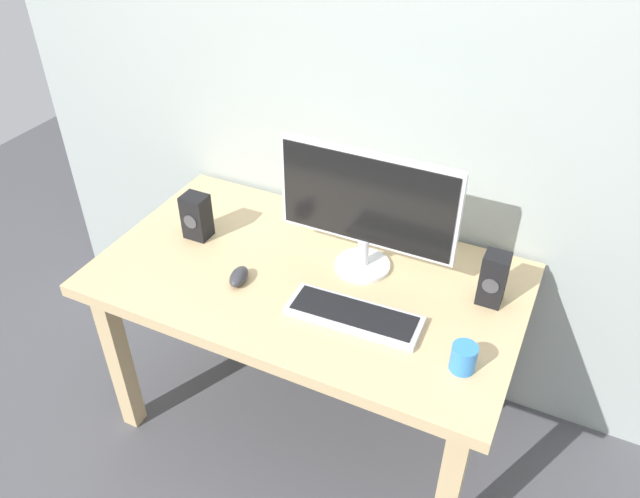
{
  "coord_description": "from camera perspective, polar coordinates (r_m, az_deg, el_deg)",
  "views": [
    {
      "loc": [
        0.73,
        -1.42,
        2.02
      ],
      "look_at": [
        0.04,
        0.0,
        0.85
      ],
      "focal_mm": 34.9,
      "sensor_mm": 36.0,
      "label": 1
    }
  ],
  "objects": [
    {
      "name": "ground_plane",
      "position": [
        2.57,
        -0.92,
        -15.0
      ],
      "size": [
        6.0,
        6.0,
        0.0
      ],
      "primitive_type": "plane",
      "color": "#4C4C51"
    },
    {
      "name": "desk",
      "position": [
        2.11,
        -1.08,
        -4.24
      ],
      "size": [
        1.4,
        0.8,
        0.73
      ],
      "color": "tan",
      "rests_on": "ground_plane"
    },
    {
      "name": "monitor",
      "position": [
        1.96,
        4.29,
        3.91
      ],
      "size": [
        0.59,
        0.18,
        0.43
      ],
      "color": "silver",
      "rests_on": "desk"
    },
    {
      "name": "keyboard_primary",
      "position": [
        1.89,
        3.13,
        -6.1
      ],
      "size": [
        0.42,
        0.15,
        0.03
      ],
      "color": "silver",
      "rests_on": "desk"
    },
    {
      "name": "mouse",
      "position": [
        2.03,
        -7.45,
        -2.51
      ],
      "size": [
        0.07,
        0.11,
        0.04
      ],
      "primitive_type": "ellipsoid",
      "rotation": [
        0.0,
        0.0,
        0.19
      ],
      "color": "#333338",
      "rests_on": "desk"
    },
    {
      "name": "speaker_right",
      "position": [
        1.97,
        15.6,
        -2.65
      ],
      "size": [
        0.08,
        0.08,
        0.18
      ],
      "color": "black",
      "rests_on": "desk"
    },
    {
      "name": "speaker_left",
      "position": [
        2.23,
        -11.25,
        2.95
      ],
      "size": [
        0.09,
        0.08,
        0.17
      ],
      "color": "black",
      "rests_on": "desk"
    },
    {
      "name": "coffee_mug",
      "position": [
        1.77,
        13.03,
        -9.69
      ],
      "size": [
        0.07,
        0.07,
        0.08
      ],
      "primitive_type": "cylinder",
      "color": "#337FD8",
      "rests_on": "desk"
    }
  ]
}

